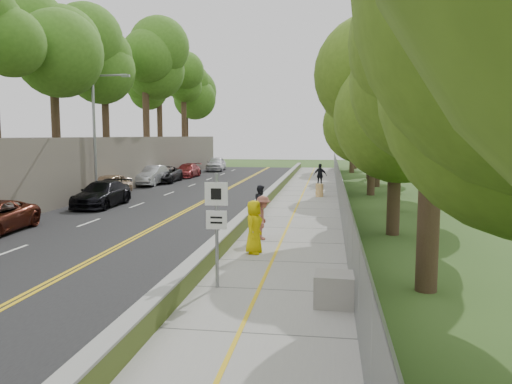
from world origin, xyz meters
TOP-DOWN VIEW (x-y plane):
  - ground at (0.00, 0.00)m, footprint 140.00×140.00m
  - road at (-5.40, 15.00)m, footprint 11.20×66.00m
  - sidewalk at (2.55, 15.00)m, footprint 4.20×66.00m
  - jersey_barrier at (0.25, 15.00)m, footprint 0.42×66.00m
  - rock_embankment at (-13.50, 15.00)m, footprint 5.00×66.00m
  - chainlink_fence at (4.65, 15.00)m, footprint 0.04×66.00m
  - trees_embankment at (-13.00, 15.00)m, footprint 6.40×66.00m
  - trees_fenceside at (7.00, 15.00)m, footprint 7.00×66.00m
  - streetlight at (-10.46, 14.00)m, footprint 2.52×0.22m
  - signpost at (1.05, -3.02)m, footprint 0.62×0.09m
  - construction_barrel at (3.40, 17.63)m, footprint 0.53×0.53m
  - concrete_block at (4.28, -4.00)m, footprint 1.21×0.92m
  - car_3 at (-9.00, 11.22)m, footprint 2.09×5.05m
  - car_4 at (-10.55, 15.38)m, footprint 2.07×4.67m
  - car_5 at (-10.60, 23.61)m, footprint 1.73×4.90m
  - car_6 at (-10.32, 26.08)m, footprint 2.61×5.18m
  - car_7 at (-9.77, 31.50)m, footprint 1.98×4.63m
  - car_8 at (-9.00, 40.80)m, footprint 2.32×4.93m
  - painter_0 at (1.45, 1.00)m, footprint 0.74×1.00m
  - painter_1 at (1.45, 1.08)m, footprint 0.52×0.65m
  - painter_2 at (0.75, 7.96)m, footprint 0.73×0.89m
  - painter_3 at (1.45, 3.36)m, footprint 0.73×1.17m
  - person_far at (3.32, 23.93)m, footprint 1.18×0.76m

SIDE VIEW (x-z plane):
  - ground at x=0.00m, z-range 0.00..0.00m
  - road at x=-5.40m, z-range 0.00..0.04m
  - sidewalk at x=2.55m, z-range 0.00..0.05m
  - jersey_barrier at x=0.25m, z-range 0.00..0.60m
  - concrete_block at x=4.28m, z-range 0.05..0.83m
  - construction_barrel at x=3.40m, z-range 0.05..0.92m
  - car_7 at x=-9.77m, z-range 0.04..1.37m
  - car_6 at x=-10.32m, z-range 0.04..1.45m
  - car_3 at x=-9.00m, z-range 0.04..1.50m
  - car_4 at x=-10.55m, z-range 0.04..1.60m
  - painter_1 at x=1.45m, z-range 0.05..1.61m
  - car_5 at x=-10.60m, z-range 0.04..1.65m
  - car_8 at x=-9.00m, z-range 0.04..1.67m
  - painter_2 at x=0.75m, z-range 0.05..1.75m
  - painter_3 at x=1.45m, z-range 0.05..1.79m
  - painter_0 at x=1.45m, z-range 0.05..1.92m
  - person_far at x=3.32m, z-range 0.05..1.92m
  - chainlink_fence at x=4.65m, z-range 0.00..2.00m
  - signpost at x=1.05m, z-range 0.41..3.51m
  - rock_embankment at x=-13.50m, z-range 0.00..4.00m
  - streetlight at x=-10.46m, z-range 0.64..8.64m
  - trees_fenceside at x=7.00m, z-range 0.00..14.00m
  - trees_embankment at x=-13.00m, z-range 4.00..17.00m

